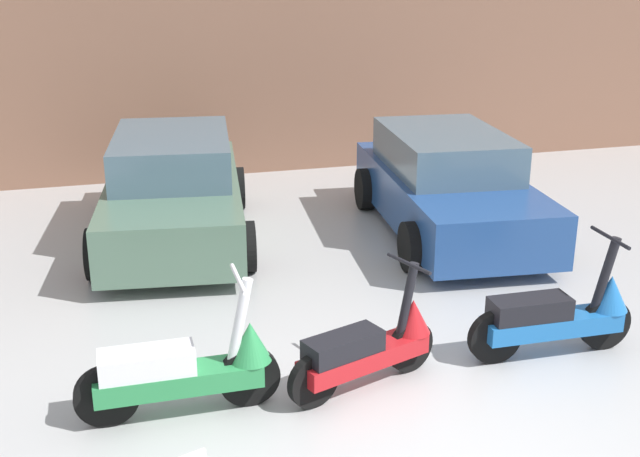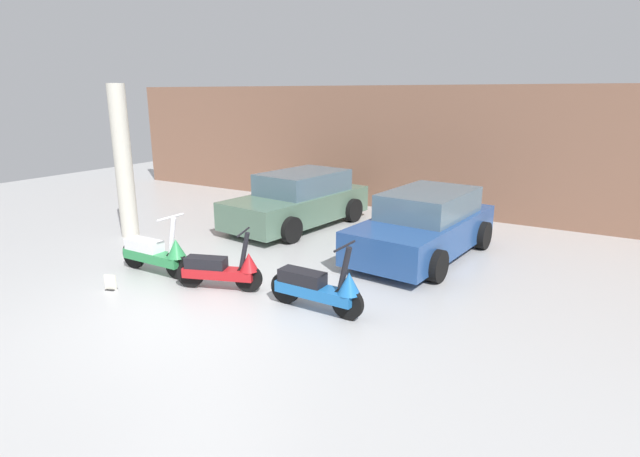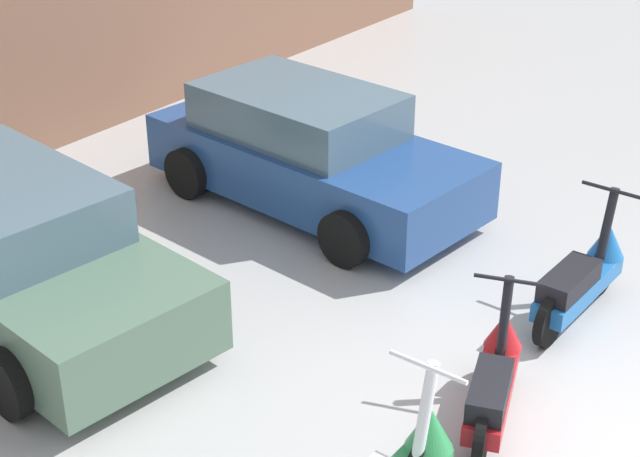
{
  "view_description": "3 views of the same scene",
  "coord_description": "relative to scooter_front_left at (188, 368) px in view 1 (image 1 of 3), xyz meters",
  "views": [
    {
      "loc": [
        -2.24,
        -4.75,
        3.5
      ],
      "look_at": [
        -0.16,
        2.81,
        0.76
      ],
      "focal_mm": 45.0,
      "sensor_mm": 36.0,
      "label": 1
    },
    {
      "loc": [
        5.09,
        -4.92,
        3.16
      ],
      "look_at": [
        0.38,
        2.99,
        0.66
      ],
      "focal_mm": 28.0,
      "sensor_mm": 36.0,
      "label": 2
    },
    {
      "loc": [
        -5.94,
        -1.67,
        4.83
      ],
      "look_at": [
        0.05,
        2.79,
        0.95
      ],
      "focal_mm": 55.0,
      "sensor_mm": 36.0,
      "label": 3
    }
  ],
  "objects": [
    {
      "name": "wall_back",
      "position": [
        1.77,
        7.06,
        1.28
      ],
      "size": [
        19.6,
        0.12,
        3.36
      ],
      "primitive_type": "cube",
      "color": "#845B47",
      "rests_on": "ground_plane"
    },
    {
      "name": "ground_plane",
      "position": [
        1.77,
        -0.88,
        -0.4
      ],
      "size": [
        28.0,
        28.0,
        0.0
      ],
      "primitive_type": "plane",
      "color": "#B2B2B2"
    },
    {
      "name": "car_rear_left",
      "position": [
        0.32,
        4.19,
        0.23
      ],
      "size": [
        2.23,
        4.03,
        1.31
      ],
      "rotation": [
        0.0,
        0.0,
        -1.7
      ],
      "color": "#51705B",
      "rests_on": "ground_plane"
    },
    {
      "name": "scooter_front_center",
      "position": [
        3.34,
        0.1,
        -0.01
      ],
      "size": [
        1.59,
        0.57,
        1.11
      ],
      "rotation": [
        0.0,
        0.0,
        -0.02
      ],
      "color": "black",
      "rests_on": "ground_plane"
    },
    {
      "name": "scooter_front_left",
      "position": [
        0.0,
        0.0,
        0.0
      ],
      "size": [
        1.61,
        0.58,
        1.13
      ],
      "rotation": [
        0.0,
        0.0,
        0.0
      ],
      "color": "black",
      "rests_on": "ground_plane"
    },
    {
      "name": "scooter_front_right",
      "position": [
        1.52,
        0.03,
        -0.03
      ],
      "size": [
        1.42,
        0.74,
        1.03
      ],
      "rotation": [
        0.0,
        0.0,
        0.34
      ],
      "color": "black",
      "rests_on": "ground_plane"
    },
    {
      "name": "car_rear_center",
      "position": [
        3.75,
        3.5,
        0.22
      ],
      "size": [
        2.11,
        3.94,
        1.29
      ],
      "rotation": [
        0.0,
        0.0,
        -1.66
      ],
      "color": "navy",
      "rests_on": "ground_plane"
    }
  ]
}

